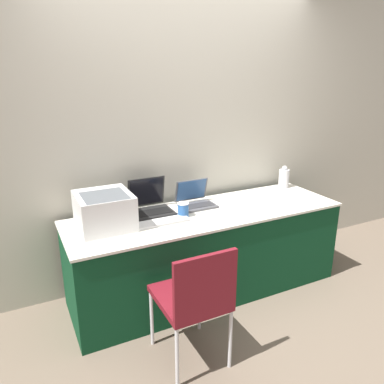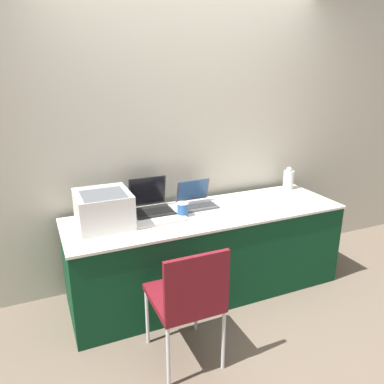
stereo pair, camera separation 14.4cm
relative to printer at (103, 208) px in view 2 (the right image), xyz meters
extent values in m
plane|color=#6B5B4C|center=(0.83, -0.40, -0.87)|extent=(14.00, 14.00, 0.00)
cube|color=#B7B2A3|center=(0.83, 0.39, 0.43)|extent=(8.00, 0.05, 2.60)
cube|color=#0C381E|center=(0.83, -0.06, -0.52)|extent=(2.29, 0.69, 0.71)
cube|color=silver|center=(0.83, -0.06, -0.15)|extent=(2.31, 0.71, 0.02)
cube|color=silver|center=(0.00, 0.00, -0.01)|extent=(0.39, 0.41, 0.26)
cube|color=#51565B|center=(0.00, -0.04, 0.10)|extent=(0.31, 0.31, 0.05)
cube|color=black|center=(0.42, 0.10, -0.13)|extent=(0.32, 0.26, 0.02)
cube|color=black|center=(0.42, 0.09, -0.12)|extent=(0.28, 0.14, 0.00)
cube|color=black|center=(0.42, 0.26, 0.00)|extent=(0.32, 0.05, 0.25)
cube|color=black|center=(0.42, 0.25, 0.00)|extent=(0.29, 0.05, 0.23)
cube|color=#4C4C51|center=(0.81, 0.07, -0.13)|extent=(0.30, 0.20, 0.02)
cube|color=#2D2D30|center=(0.81, 0.06, -0.12)|extent=(0.26, 0.11, 0.00)
cube|color=#4C4C51|center=(0.81, 0.21, -0.03)|extent=(0.30, 0.06, 0.20)
cube|color=#2D5184|center=(0.81, 0.20, -0.02)|extent=(0.27, 0.05, 0.18)
cube|color=silver|center=(0.40, -0.12, -0.13)|extent=(0.43, 0.13, 0.02)
cylinder|color=#285699|center=(0.61, -0.06, -0.09)|extent=(0.09, 0.09, 0.11)
cylinder|color=white|center=(0.61, -0.06, -0.03)|extent=(0.09, 0.09, 0.01)
cylinder|color=silver|center=(1.83, 0.19, -0.05)|extent=(0.10, 0.10, 0.18)
sphere|color=silver|center=(1.83, 0.19, 0.05)|extent=(0.06, 0.06, 0.06)
cube|color=maroon|center=(0.34, -0.71, -0.42)|extent=(0.41, 0.46, 0.04)
cube|color=maroon|center=(0.34, -0.93, -0.21)|extent=(0.41, 0.03, 0.38)
cylinder|color=silver|center=(0.16, -0.50, -0.66)|extent=(0.02, 0.02, 0.43)
cylinder|color=silver|center=(0.53, -0.50, -0.66)|extent=(0.02, 0.02, 0.43)
cylinder|color=silver|center=(0.16, -0.93, -0.66)|extent=(0.02, 0.02, 0.43)
cylinder|color=silver|center=(0.53, -0.93, -0.66)|extent=(0.02, 0.02, 0.43)
camera|label=1|loc=(-0.57, -2.58, 0.97)|focal=35.00mm
camera|label=2|loc=(-0.44, -2.64, 0.97)|focal=35.00mm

